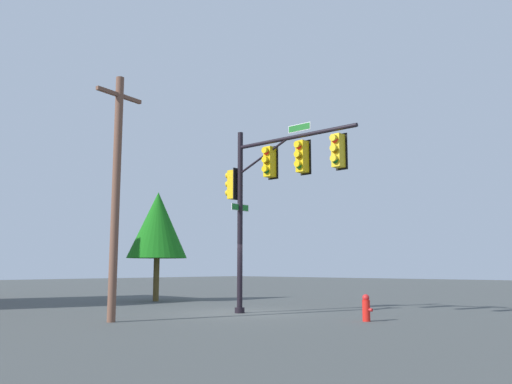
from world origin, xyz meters
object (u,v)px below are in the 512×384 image
(utility_pole, at_px, (116,191))
(tree_near, at_px, (158,225))
(signal_pole_assembly, at_px, (273,178))
(fire_hydrant, at_px, (366,308))

(utility_pole, distance_m, tree_near, 10.16)
(utility_pole, bearing_deg, signal_pole_assembly, 66.92)
(fire_hydrant, relative_size, tree_near, 0.15)
(signal_pole_assembly, bearing_deg, utility_pole, -113.08)
(signal_pole_assembly, xyz_separation_m, utility_pole, (-2.15, -5.05, -0.80))
(fire_hydrant, height_order, tree_near, tree_near)
(signal_pole_assembly, distance_m, tree_near, 9.72)
(signal_pole_assembly, bearing_deg, tree_near, 167.95)
(signal_pole_assembly, xyz_separation_m, fire_hydrant, (3.44, 0.44, -4.43))
(utility_pole, height_order, fire_hydrant, utility_pole)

